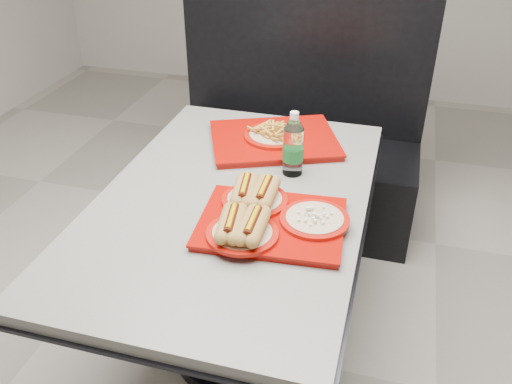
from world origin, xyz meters
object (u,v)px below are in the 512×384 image
(tray_near, at_px, (266,216))
(water_bottle, at_px, (293,148))
(booth_bench, at_px, (296,146))
(diner_table, at_px, (234,235))
(tray_far, at_px, (274,137))

(tray_near, bearing_deg, water_bottle, 88.60)
(booth_bench, relative_size, tray_near, 2.83)
(diner_table, xyz_separation_m, booth_bench, (0.00, 1.09, -0.18))
(diner_table, bearing_deg, tray_far, 84.88)
(tray_near, bearing_deg, booth_bench, 97.07)
(diner_table, distance_m, water_bottle, 0.38)
(diner_table, relative_size, water_bottle, 5.87)
(booth_bench, xyz_separation_m, tray_near, (0.15, -1.23, 0.38))
(booth_bench, xyz_separation_m, water_bottle, (0.16, -0.88, 0.45))
(tray_near, relative_size, water_bottle, 1.97)
(booth_bench, relative_size, water_bottle, 5.58)
(tray_near, height_order, tray_far, same)
(tray_near, xyz_separation_m, water_bottle, (0.01, 0.35, 0.07))
(water_bottle, bearing_deg, booth_bench, 100.36)
(diner_table, relative_size, booth_bench, 1.05)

